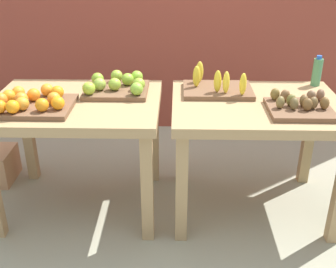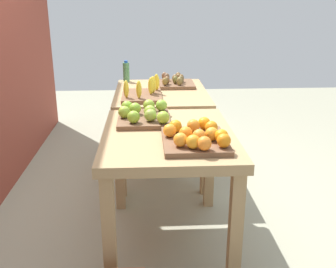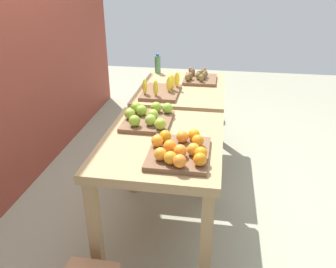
# 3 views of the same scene
# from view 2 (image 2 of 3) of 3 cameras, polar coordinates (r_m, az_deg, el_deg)

# --- Properties ---
(ground_plane) EXTENTS (8.00, 8.00, 0.00)m
(ground_plane) POSITION_cam_2_polar(r_m,az_deg,el_deg) (3.26, -0.54, -9.36)
(ground_plane) COLOR gray
(display_table_left) EXTENTS (1.04, 0.80, 0.77)m
(display_table_left) POSITION_cam_2_polar(r_m,az_deg,el_deg) (2.47, 0.01, -2.24)
(display_table_left) COLOR tan
(display_table_left) RESTS_ON ground_plane
(display_table_right) EXTENTS (1.04, 0.80, 0.77)m
(display_table_right) POSITION_cam_2_polar(r_m,az_deg,el_deg) (3.54, -1.00, 4.37)
(display_table_right) COLOR tan
(display_table_right) RESTS_ON ground_plane
(orange_bin) EXTENTS (0.45, 0.38, 0.11)m
(orange_bin) POSITION_cam_2_polar(r_m,az_deg,el_deg) (2.23, 4.09, -0.41)
(orange_bin) COLOR brown
(orange_bin) RESTS_ON display_table_left
(apple_bin) EXTENTS (0.40, 0.36, 0.11)m
(apple_bin) POSITION_cam_2_polar(r_m,az_deg,el_deg) (2.65, -3.48, 2.78)
(apple_bin) COLOR brown
(apple_bin) RESTS_ON display_table_left
(banana_crate) EXTENTS (0.44, 0.32, 0.17)m
(banana_crate) POSITION_cam_2_polar(r_m,az_deg,el_deg) (3.27, -3.63, 5.82)
(banana_crate) COLOR brown
(banana_crate) RESTS_ON display_table_right
(kiwi_bin) EXTENTS (0.36, 0.32, 0.10)m
(kiwi_bin) POSITION_cam_2_polar(r_m,az_deg,el_deg) (3.72, 1.07, 7.44)
(kiwi_bin) COLOR brown
(kiwi_bin) RESTS_ON display_table_right
(water_bottle) EXTENTS (0.06, 0.06, 0.20)m
(water_bottle) POSITION_cam_2_polar(r_m,az_deg,el_deg) (3.93, -6.00, 8.85)
(water_bottle) COLOR #4C8C59
(water_bottle) RESTS_ON display_table_right
(watermelon_pile) EXTENTS (0.72, 0.41, 0.27)m
(watermelon_pile) POSITION_cam_2_polar(r_m,az_deg,el_deg) (4.55, 1.45, 0.93)
(watermelon_pile) COLOR #37643A
(watermelon_pile) RESTS_ON ground_plane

